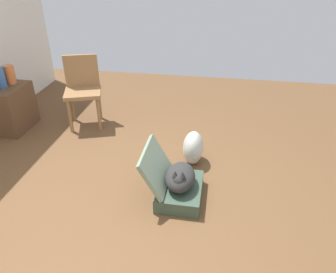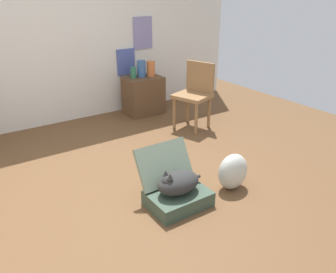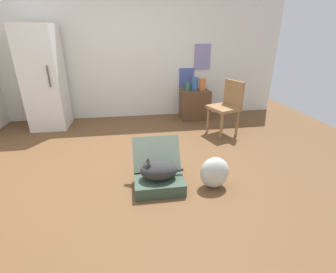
# 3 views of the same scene
# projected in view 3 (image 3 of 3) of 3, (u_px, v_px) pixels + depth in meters

# --- Properties ---
(ground_plane) EXTENTS (7.68, 7.68, 0.00)m
(ground_plane) POSITION_uv_depth(u_px,v_px,m) (131.00, 167.00, 3.22)
(ground_plane) COLOR brown
(ground_plane) RESTS_ON ground
(wall_back) EXTENTS (6.40, 0.15, 2.60)m
(wall_back) POSITION_uv_depth(u_px,v_px,m) (126.00, 53.00, 4.76)
(wall_back) COLOR silver
(wall_back) RESTS_ON ground
(suitcase_base) EXTENTS (0.56, 0.41, 0.14)m
(suitcase_base) POSITION_uv_depth(u_px,v_px,m) (159.00, 183.00, 2.74)
(suitcase_base) COLOR #384C3D
(suitcase_base) RESTS_ON ground
(suitcase_lid) EXTENTS (0.56, 0.23, 0.38)m
(suitcase_lid) POSITION_uv_depth(u_px,v_px,m) (156.00, 154.00, 2.85)
(suitcase_lid) COLOR gray
(suitcase_lid) RESTS_ON suitcase_base
(cat) EXTENTS (0.50, 0.28, 0.25)m
(cat) POSITION_uv_depth(u_px,v_px,m) (158.00, 170.00, 2.67)
(cat) COLOR #2D2D2D
(cat) RESTS_ON suitcase_base
(plastic_bag_white) EXTENTS (0.33, 0.23, 0.38)m
(plastic_bag_white) POSITION_uv_depth(u_px,v_px,m) (215.00, 173.00, 2.73)
(plastic_bag_white) COLOR silver
(plastic_bag_white) RESTS_ON ground
(refrigerator) EXTENTS (0.62, 0.67, 1.80)m
(refrigerator) POSITION_uv_depth(u_px,v_px,m) (44.00, 79.00, 4.30)
(refrigerator) COLOR silver
(refrigerator) RESTS_ON ground
(side_table) EXTENTS (0.58, 0.41, 0.59)m
(side_table) POSITION_uv_depth(u_px,v_px,m) (195.00, 105.00, 4.97)
(side_table) COLOR brown
(side_table) RESTS_ON ground
(vase_tall) EXTENTS (0.09, 0.09, 0.17)m
(vase_tall) POSITION_uv_depth(u_px,v_px,m) (188.00, 86.00, 4.84)
(vase_tall) COLOR #2D7051
(vase_tall) RESTS_ON side_table
(vase_short) EXTENTS (0.13, 0.13, 0.24)m
(vase_short) POSITION_uv_depth(u_px,v_px,m) (202.00, 84.00, 4.83)
(vase_short) COLOR #CC6B38
(vase_short) RESTS_ON side_table
(vase_round) EXTENTS (0.14, 0.14, 0.25)m
(vase_round) POSITION_uv_depth(u_px,v_px,m) (195.00, 84.00, 4.84)
(vase_round) COLOR #38609E
(vase_round) RESTS_ON side_table
(chair) EXTENTS (0.55, 0.58, 0.92)m
(chair) POSITION_uv_depth(u_px,v_px,m) (227.00, 105.00, 4.12)
(chair) COLOR olive
(chair) RESTS_ON ground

